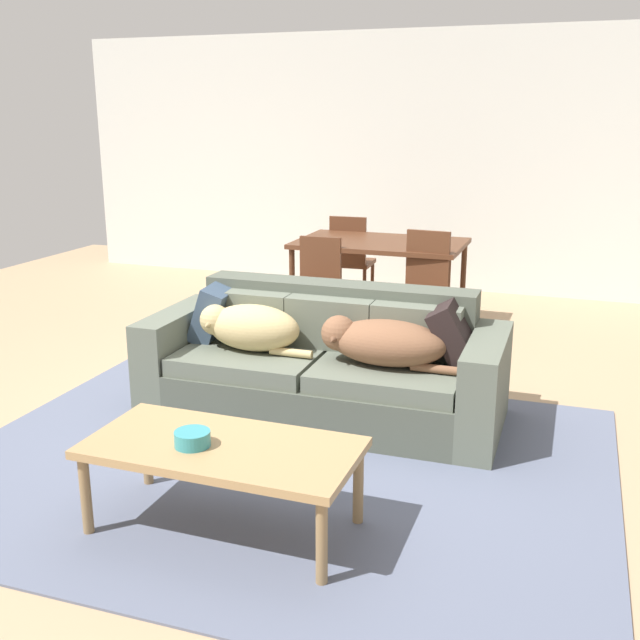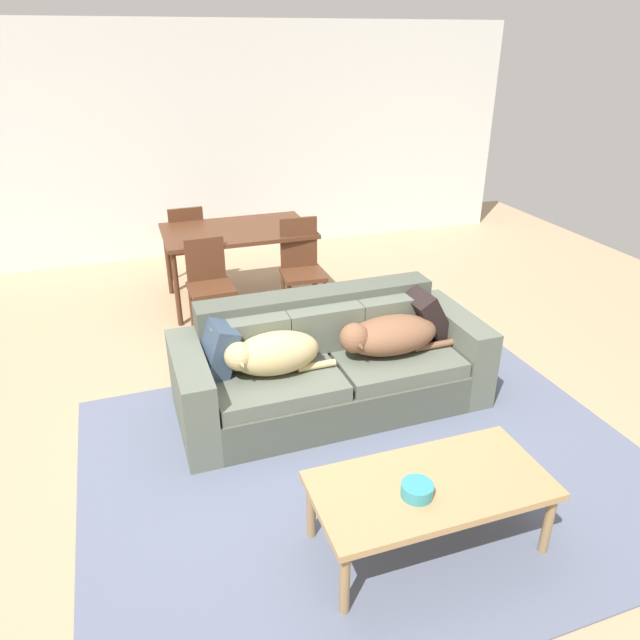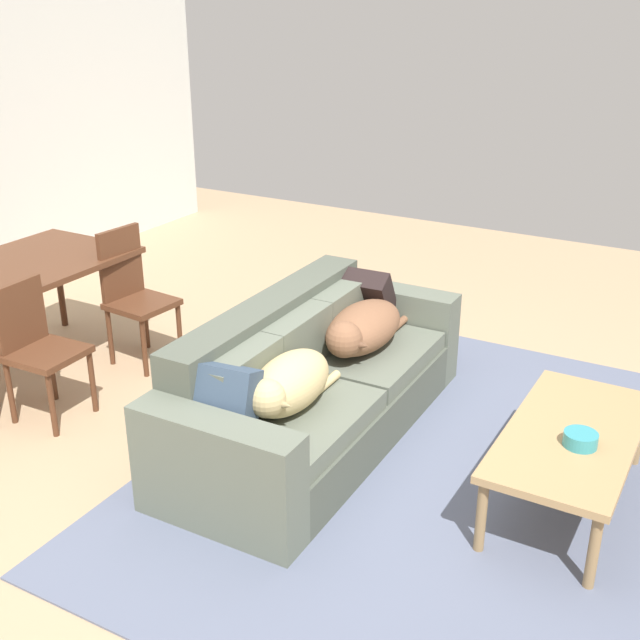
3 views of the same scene
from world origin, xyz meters
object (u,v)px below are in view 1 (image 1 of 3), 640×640
dog_on_right_cushion (382,342)px  dining_table (380,248)px  dining_chair_near_right (423,286)px  dining_chair_far_left (350,257)px  bowl_on_coffee_table (192,439)px  throw_pillow_by_left_arm (214,313)px  couch (325,367)px  throw_pillow_by_right_arm (455,334)px  dining_chair_near_left (316,283)px  coffee_table (222,453)px  dog_on_left_cushion (249,327)px

dog_on_right_cushion → dining_table: bearing=104.8°
dining_chair_near_right → dining_chair_far_left: dining_chair_near_right is taller
bowl_on_coffee_table → dining_chair_far_left: (-0.59, 4.23, 0.03)m
throw_pillow_by_left_arm → dog_on_right_cushion: bearing=-8.0°
couch → dining_table: 2.16m
dog_on_right_cushion → throw_pillow_by_right_arm: 0.45m
dining_chair_near_left → dining_chair_far_left: size_ratio=0.95×
coffee_table → bowl_on_coffee_table: (-0.12, -0.06, 0.08)m
dog_on_right_cushion → throw_pillow_by_right_arm: (0.41, 0.19, 0.03)m
couch → coffee_table: bearing=-89.8°
coffee_table → dining_table: size_ratio=0.85×
throw_pillow_by_right_arm → bowl_on_coffee_table: throw_pillow_by_right_arm is taller
dining_table → throw_pillow_by_right_arm: bearing=-63.2°
couch → dining_table: couch is taller
bowl_on_coffee_table → dining_chair_near_right: 3.17m
dog_on_right_cushion → dining_chair_near_left: (-1.02, 1.67, -0.08)m
throw_pillow_by_right_arm → coffee_table: (-0.78, -1.56, -0.20)m
throw_pillow_by_right_arm → dining_table: bearing=116.8°
throw_pillow_by_right_arm → dining_chair_far_left: (-1.49, 2.61, -0.09)m
throw_pillow_by_left_arm → throw_pillow_by_right_arm: (1.61, 0.02, 0.01)m
dining_table → dining_chair_near_right: 0.75m
throw_pillow_by_left_arm → dining_chair_far_left: 2.64m
throw_pillow_by_left_arm → dining_chair_far_left: size_ratio=0.40×
coffee_table → dining_chair_near_left: 3.11m
coffee_table → dining_chair_far_left: (-0.71, 4.17, 0.11)m
couch → throw_pillow_by_right_arm: bearing=3.9°
coffee_table → dining_chair_near_right: 3.10m
couch → bowl_on_coffee_table: couch is taller
dog_on_left_cushion → dining_chair_far_left: dining_chair_far_left is taller
dining_chair_near_right → couch: bearing=-95.1°
dog_on_left_cushion → dog_on_right_cushion: bearing=-0.1°
couch → dining_chair_far_left: bearing=103.5°
throw_pillow_by_right_arm → dining_chair_near_right: (-0.53, 1.53, -0.07)m
dog_on_right_cushion → dining_chair_far_left: size_ratio=0.98×
dining_chair_far_left → bowl_on_coffee_table: bearing=95.2°
dog_on_right_cushion → throw_pillow_by_right_arm: throw_pillow_by_right_arm is taller
dining_chair_near_left → throw_pillow_by_right_arm: bearing=-48.3°
throw_pillow_by_left_arm → dining_table: 2.15m
dog_on_left_cushion → throw_pillow_by_right_arm: bearing=8.3°
bowl_on_coffee_table → dining_table: 3.68m
dining_table → dining_chair_near_right: dining_chair_near_right is taller
bowl_on_coffee_table → dining_chair_far_left: 4.27m
couch → dog_on_right_cushion: bearing=-18.3°
dog_on_right_cushion → coffee_table: (-0.37, -1.36, -0.17)m
dining_chair_near_right → dining_chair_far_left: (-0.96, 1.08, -0.02)m
dog_on_right_cushion → throw_pillow_by_left_arm: (-1.21, 0.17, 0.02)m
dining_table → dining_chair_near_right: bearing=-45.8°
dining_table → dining_chair_near_left: bearing=-124.9°
throw_pillow_by_right_arm → dining_chair_near_right: 1.62m
dog_on_left_cushion → dining_table: 2.27m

